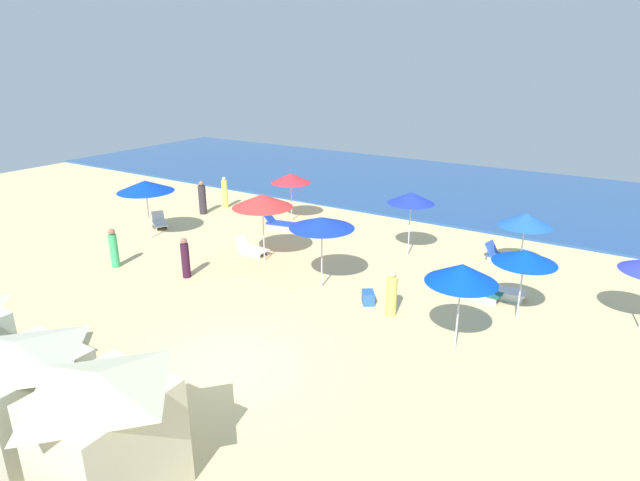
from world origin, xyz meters
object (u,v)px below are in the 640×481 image
(lounge_chair_4_0, at_px, (502,291))
(umbrella_5, at_px, (291,178))
(umbrella_7, at_px, (462,273))
(umbrella_3, at_px, (322,223))
(cabana_2, at_px, (107,436))
(lounge_chair_6_0, at_px, (160,222))
(beachgoer_2, at_px, (225,193))
(umbrella_6, at_px, (145,186))
(beachgoer_4, at_px, (202,199))
(lounge_chair_4_1, at_px, (481,291))
(lounge_chair_5_0, at_px, (278,223))
(cabana_1, at_px, (26,396))
(umbrella_2, at_px, (262,201))
(lounge_chair_2_0, at_px, (251,248))
(lounge_chair_5_1, at_px, (279,223))
(lounge_chair_0_0, at_px, (503,256))
(beachgoer_0, at_px, (185,259))
(beachgoer_3, at_px, (114,249))
(cooler_box_0, at_px, (368,298))
(umbrella_4, at_px, (525,257))
(umbrella_8, at_px, (411,198))
(umbrella_0, at_px, (526,220))
(beachgoer_1, at_px, (391,295))

(lounge_chair_4_0, xyz_separation_m, umbrella_5, (-11.19, 3.48, 1.90))
(lounge_chair_4_0, xyz_separation_m, umbrella_7, (-0.23, -4.23, 2.11))
(umbrella_3, bearing_deg, cabana_2, -80.05)
(lounge_chair_6_0, bearing_deg, beachgoer_2, 27.62)
(umbrella_6, distance_m, beachgoer_4, 4.47)
(umbrella_5, bearing_deg, umbrella_7, -35.11)
(lounge_chair_4_1, xyz_separation_m, lounge_chair_6_0, (-15.36, -0.32, -0.05))
(cabana_2, bearing_deg, beachgoer_2, 125.45)
(lounge_chair_5_0, distance_m, lounge_chair_6_0, 5.75)
(cabana_1, relative_size, umbrella_2, 0.93)
(umbrella_2, height_order, lounge_chair_2_0, umbrella_2)
(lounge_chair_4_1, distance_m, lounge_chair_6_0, 15.37)
(lounge_chair_5_1, xyz_separation_m, umbrella_6, (-4.04, -4.30, 2.16))
(lounge_chair_0_0, height_order, umbrella_6, umbrella_6)
(umbrella_7, xyz_separation_m, beachgoer_0, (-10.16, -0.23, -1.63))
(beachgoer_0, bearing_deg, lounge_chair_0_0, 92.56)
(beachgoer_3, bearing_deg, beachgoer_0, 140.44)
(beachgoer_2, distance_m, beachgoer_3, 8.96)
(lounge_chair_4_0, relative_size, cooler_box_0, 2.77)
(umbrella_7, bearing_deg, lounge_chair_4_1, 95.53)
(lounge_chair_5_1, height_order, lounge_chair_6_0, lounge_chair_5_1)
(umbrella_3, bearing_deg, umbrella_5, 132.75)
(umbrella_4, distance_m, cooler_box_0, 5.05)
(lounge_chair_5_1, distance_m, beachgoer_0, 6.69)
(cooler_box_0, bearing_deg, lounge_chair_5_0, -159.27)
(cabana_2, height_order, cooler_box_0, cabana_2)
(umbrella_4, distance_m, beachgoer_4, 16.96)
(beachgoer_4, bearing_deg, umbrella_2, 22.55)
(cabana_2, bearing_deg, umbrella_2, 114.10)
(cabana_1, xyz_separation_m, lounge_chair_6_0, (-9.58, 11.83, -1.08))
(lounge_chair_2_0, relative_size, umbrella_7, 0.58)
(umbrella_7, distance_m, beachgoer_4, 16.84)
(umbrella_8, bearing_deg, beachgoer_2, 172.95)
(cabana_2, distance_m, lounge_chair_2_0, 12.85)
(lounge_chair_5_1, xyz_separation_m, cooler_box_0, (7.36, -5.01, -0.03))
(umbrella_4, height_order, beachgoer_2, umbrella_4)
(umbrella_2, xyz_separation_m, beachgoer_3, (-4.51, -3.63, -1.74))
(umbrella_4, bearing_deg, lounge_chair_4_1, 149.03)
(umbrella_0, distance_m, lounge_chair_2_0, 10.81)
(cabana_1, xyz_separation_m, umbrella_4, (7.17, 11.31, 0.78))
(lounge_chair_5_0, distance_m, beachgoer_2, 4.83)
(beachgoer_1, xyz_separation_m, cooler_box_0, (-0.98, 0.35, -0.48))
(lounge_chair_0_0, distance_m, umbrella_8, 4.33)
(umbrella_4, relative_size, umbrella_6, 0.86)
(lounge_chair_0_0, height_order, umbrella_4, umbrella_4)
(cabana_1, bearing_deg, beachgoer_4, 122.18)
(lounge_chair_4_1, xyz_separation_m, umbrella_6, (-14.46, -1.65, 2.13))
(umbrella_0, relative_size, lounge_chair_4_0, 1.59)
(umbrella_3, distance_m, umbrella_4, 6.58)
(umbrella_4, distance_m, lounge_chair_4_0, 2.38)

